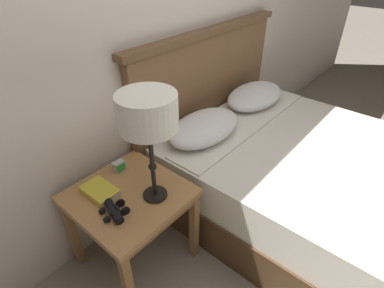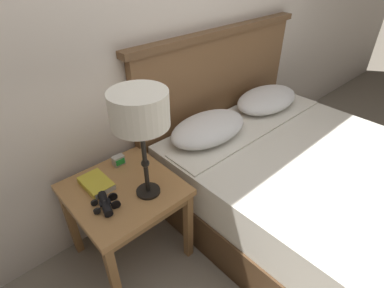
{
  "view_description": "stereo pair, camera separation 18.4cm",
  "coord_description": "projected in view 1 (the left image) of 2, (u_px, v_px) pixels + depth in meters",
  "views": [
    {
      "loc": [
        -1.23,
        -0.32,
        1.69
      ],
      "look_at": [
        -0.08,
        0.67,
        0.66
      ],
      "focal_mm": 28.0,
      "sensor_mm": 36.0,
      "label": 1
    },
    {
      "loc": [
        -1.11,
        -0.45,
        1.69
      ],
      "look_at": [
        -0.08,
        0.67,
        0.66
      ],
      "focal_mm": 28.0,
      "sensor_mm": 36.0,
      "label": 2
    }
  ],
  "objects": [
    {
      "name": "table_lamp",
      "position": [
        148.0,
        115.0,
        1.33
      ],
      "size": [
        0.28,
        0.28,
        0.59
      ],
      "color": "black",
      "rests_on": "nightstand"
    },
    {
      "name": "binoculars_pair",
      "position": [
        114.0,
        211.0,
        1.49
      ],
      "size": [
        0.15,
        0.16,
        0.05
      ],
      "color": "black",
      "rests_on": "nightstand"
    },
    {
      "name": "nightstand",
      "position": [
        130.0,
        203.0,
        1.67
      ],
      "size": [
        0.58,
        0.58,
        0.56
      ],
      "color": "#AD7A47",
      "rests_on": "ground_plane"
    },
    {
      "name": "book_on_nightstand",
      "position": [
        100.0,
        191.0,
        1.61
      ],
      "size": [
        0.13,
        0.2,
        0.04
      ],
      "color": "silver",
      "rests_on": "nightstand"
    },
    {
      "name": "ground_plane",
      "position": [
        279.0,
        263.0,
        1.9
      ],
      "size": [
        20.0,
        20.0,
        0.0
      ],
      "primitive_type": "plane",
      "color": "gray",
      "rests_on": "ground"
    },
    {
      "name": "bed",
      "position": [
        305.0,
        178.0,
        2.1
      ],
      "size": [
        1.62,
        1.97,
        1.2
      ],
      "color": "#4E3520",
      "rests_on": "ground_plane"
    },
    {
      "name": "alarm_clock",
      "position": [
        119.0,
        166.0,
        1.77
      ],
      "size": [
        0.07,
        0.05,
        0.06
      ],
      "color": "#B7B2A8",
      "rests_on": "nightstand"
    },
    {
      "name": "wall_back",
      "position": [
        148.0,
        23.0,
        1.74
      ],
      "size": [
        8.0,
        0.06,
        2.6
      ],
      "color": "silver",
      "rests_on": "ground_plane"
    }
  ]
}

